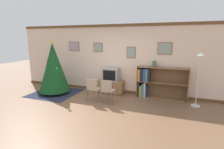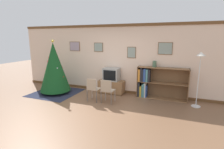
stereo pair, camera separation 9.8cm
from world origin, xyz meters
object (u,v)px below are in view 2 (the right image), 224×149
Objects in this scene: tv_console at (112,87)px; standing_lamp at (200,65)px; bookshelf at (152,82)px; folding_chair_right at (107,90)px; vase at (155,64)px; christmas_tree at (54,67)px; television at (112,74)px; folding_chair_left at (93,88)px.

standing_lamp is at bearing -6.15° from tv_console.
bookshelf is at bearing 2.42° from tv_console.
vase is (1.35, 1.19, 0.79)m from folding_chair_right.
christmas_tree reaches higher than tv_console.
television is 1.69m from vase.
bookshelf is (3.70, 0.83, -0.48)m from christmas_tree.
standing_lamp is at bearing 12.91° from folding_chair_left.
television is 3.12m from standing_lamp.
folding_chair_right is (0.27, -1.09, 0.21)m from tv_console.
vase is at bearing 3.51° from tv_console.
christmas_tree reaches higher than folding_chair_left.
vase reaches higher than television.
folding_chair_right is (0.53, 0.00, 0.00)m from folding_chair_left.
folding_chair_right is at bearing -7.75° from christmas_tree.
folding_chair_right is 3.01m from standing_lamp.
tv_console is 0.51m from television.
christmas_tree is 3.82m from bookshelf.
vase is (0.05, 0.03, 0.68)m from bookshelf.
tv_console is at bearing -177.58° from bookshelf.
tv_console is 1.21× the size of folding_chair_left.
folding_chair_right is 3.63× the size of vase.
vase reaches higher than bookshelf.
vase is (1.62, 0.10, 0.48)m from television.
folding_chair_left is at bearing -147.85° from vase.
christmas_tree is 2.56× the size of folding_chair_left.
christmas_tree is at bearing -167.37° from bookshelf.
christmas_tree is at bearing 172.25° from folding_chair_right.
vase is (1.89, 1.19, 0.79)m from folding_chair_left.
tv_console is 1.90m from vase.
folding_chair_left is 0.53m from folding_chair_right.
christmas_tree is 3.85m from vase.
bookshelf reaches higher than tv_console.
christmas_tree reaches higher than bookshelf.
folding_chair_right is at bearing -164.71° from standing_lamp.
tv_console is 1.14m from folding_chair_left.
standing_lamp reaches higher than tv_console.
vase is at bearing 41.24° from folding_chair_right.
television is (2.12, 0.76, -0.28)m from christmas_tree.
vase is at bearing 32.15° from folding_chair_left.
vase reaches higher than folding_chair_right.
standing_lamp is (1.47, -0.39, 0.78)m from bookshelf.
folding_chair_right is at bearing -76.19° from tv_console.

